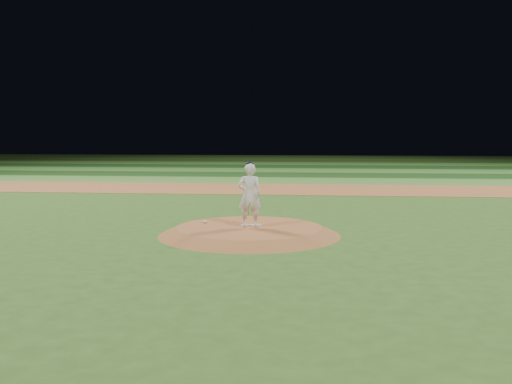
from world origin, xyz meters
TOP-DOWN VIEW (x-y plane):
  - ground at (0.00, 0.00)m, footprint 120.00×120.00m
  - infield_dirt_band at (0.00, 14.00)m, footprint 70.00×6.00m
  - outfield_stripe_0 at (0.00, 19.50)m, footprint 70.00×5.00m
  - outfield_stripe_1 at (0.00, 24.50)m, footprint 70.00×5.00m
  - outfield_stripe_2 at (0.00, 29.50)m, footprint 70.00×5.00m
  - outfield_stripe_3 at (0.00, 34.50)m, footprint 70.00×5.00m
  - outfield_stripe_4 at (0.00, 39.50)m, footprint 70.00×5.00m
  - outfield_stripe_5 at (0.00, 44.50)m, footprint 70.00×5.00m
  - pitchers_mound at (0.00, 0.00)m, footprint 5.50×5.50m
  - pitching_rubber at (0.04, 0.21)m, footprint 0.66×0.27m
  - rosin_bag at (-1.48, 0.58)m, footprint 0.14×0.14m
  - pitcher_on_mound at (0.02, -0.09)m, footprint 0.74×0.51m

SIDE VIEW (x-z plane):
  - ground at x=0.00m, z-range 0.00..0.00m
  - outfield_stripe_0 at x=0.00m, z-range 0.00..0.02m
  - outfield_stripe_1 at x=0.00m, z-range 0.00..0.02m
  - outfield_stripe_2 at x=0.00m, z-range 0.00..0.02m
  - outfield_stripe_3 at x=0.00m, z-range 0.00..0.02m
  - outfield_stripe_4 at x=0.00m, z-range 0.00..0.02m
  - outfield_stripe_5 at x=0.00m, z-range 0.00..0.02m
  - infield_dirt_band at x=0.00m, z-range 0.00..0.02m
  - pitchers_mound at x=0.00m, z-range 0.00..0.25m
  - pitching_rubber at x=0.04m, z-range 0.25..0.28m
  - rosin_bag at x=-1.48m, z-range 0.25..0.33m
  - pitcher_on_mound at x=0.02m, z-range 0.23..2.22m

